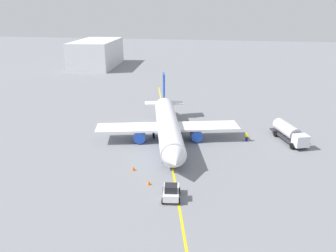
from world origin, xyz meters
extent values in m
plane|color=slate|center=(0.00, 0.00, 0.00)|extent=(400.00, 400.00, 0.00)
cylinder|color=white|center=(0.00, 0.00, 2.96)|extent=(25.73, 10.08, 3.91)
cube|color=#1E47B7|center=(0.00, 0.00, 1.88)|extent=(24.18, 9.05, 1.10)
cone|color=white|center=(13.76, 3.49, 2.96)|extent=(4.36, 4.51, 3.76)
cone|color=white|center=(-14.45, -3.67, 3.35)|extent=(5.63, 4.45, 3.33)
cube|color=#1E47B7|center=(-13.76, -3.49, 7.31)|extent=(3.19, 1.14, 5.20)
cube|color=white|center=(-13.76, -3.49, 3.36)|extent=(4.39, 8.73, 0.24)
cube|color=white|center=(-0.97, -0.25, 2.47)|extent=(11.09, 26.54, 0.36)
cylinder|color=#1E47B7|center=(-1.47, 4.99, 1.22)|extent=(3.62, 2.82, 2.10)
cylinder|color=#1E47B7|center=(1.09, -5.09, 1.22)|extent=(3.62, 2.82, 2.10)
cylinder|color=#4C4C51|center=(10.32, 2.62, 1.17)|extent=(0.24, 0.24, 1.23)
cylinder|color=black|center=(10.32, 2.62, 0.55)|extent=(1.16, 0.66, 1.10)
cylinder|color=#4C4C51|center=(-2.58, 2.03, 1.17)|extent=(0.24, 0.24, 1.23)
cylinder|color=black|center=(-2.58, 2.03, 0.55)|extent=(1.16, 0.66, 1.10)
cylinder|color=#4C4C51|center=(-1.30, -3.01, 1.17)|extent=(0.24, 0.24, 1.23)
cylinder|color=black|center=(-1.30, -3.01, 0.55)|extent=(1.16, 0.66, 1.10)
cube|color=#2D2D33|center=(-4.52, 21.68, 0.70)|extent=(9.55, 5.65, 0.30)
cube|color=silver|center=(-0.57, 23.19, 1.65)|extent=(2.73, 2.96, 2.00)
cube|color=black|center=(0.27, 23.52, 2.05)|extent=(0.86, 1.93, 0.90)
cylinder|color=silver|center=(-5.08, 21.47, 2.00)|extent=(6.86, 4.46, 2.30)
cylinder|color=black|center=(-1.39, 24.22, 0.55)|extent=(1.15, 0.72, 1.10)
cylinder|color=black|center=(-0.50, 21.88, 0.55)|extent=(1.15, 0.72, 1.10)
cylinder|color=black|center=(-7.09, 22.04, 0.55)|extent=(1.15, 0.72, 1.10)
cylinder|color=black|center=(-6.19, 19.70, 0.55)|extent=(1.15, 0.72, 1.10)
cube|color=silver|center=(19.05, 3.97, 0.85)|extent=(3.84, 2.47, 0.90)
cube|color=black|center=(19.55, 4.04, 1.75)|extent=(1.60, 1.78, 0.90)
cylinder|color=black|center=(17.90, 2.80, 0.40)|extent=(0.83, 0.41, 0.80)
cylinder|color=black|center=(17.63, 4.78, 0.40)|extent=(0.83, 0.41, 0.80)
cylinder|color=black|center=(20.47, 3.15, 0.40)|extent=(0.83, 0.41, 0.80)
cylinder|color=black|center=(20.20, 5.14, 0.40)|extent=(0.83, 0.41, 0.80)
cube|color=navy|center=(-2.77, 14.24, 0.42)|extent=(0.41, 0.50, 0.85)
cube|color=yellow|center=(-2.77, 14.24, 1.15)|extent=(0.47, 0.59, 0.60)
sphere|color=tan|center=(-2.77, 14.24, 1.59)|extent=(0.24, 0.24, 0.24)
cone|color=#F2590F|center=(12.37, -3.04, 0.33)|extent=(0.59, 0.59, 0.66)
cone|color=#F2590F|center=(16.18, 0.30, 0.31)|extent=(0.56, 0.56, 0.63)
cube|color=silver|center=(-75.56, -43.82, 5.29)|extent=(32.29, 18.20, 10.57)
cube|color=#4C515B|center=(-74.82, -51.48, 3.70)|extent=(21.59, 2.25, 6.98)
cube|color=yellow|center=(0.00, 0.00, 0.01)|extent=(84.87, 21.83, 0.01)
camera|label=1|loc=(56.25, 10.49, 23.43)|focal=35.83mm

